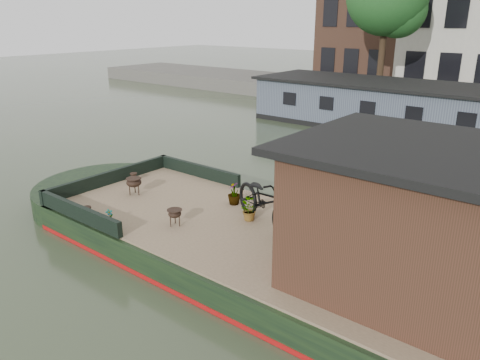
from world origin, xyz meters
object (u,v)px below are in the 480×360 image
Objects in this scene: dinghy at (357,138)px; bicycle at (265,201)px; brazier_rear at (134,186)px; cabin at (416,218)px; brazier_front at (175,218)px.

bicycle is at bearing -139.11° from dinghy.
brazier_rear reaches higher than dinghy.
bicycle is 5.18× the size of brazier_rear.
brazier_rear is at bearing -160.40° from dinghy.
bicycle is 3.77m from brazier_rear.
bicycle is at bearing 173.40° from cabin.
cabin is 10.75× the size of brazier_front.
cabin is at bearing 9.45° from brazier_front.
dinghy is (-2.42, 9.68, -0.91)m from bicycle.
dinghy is at bearing 94.68° from brazier_front.
brazier_front is (-4.77, -0.79, -1.04)m from cabin.
cabin is 9.20× the size of brazier_rear.
bicycle is (-3.24, 0.37, -0.64)m from cabin.
bicycle is 10.02m from dinghy.
brazier_front is 2.28m from brazier_rear.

